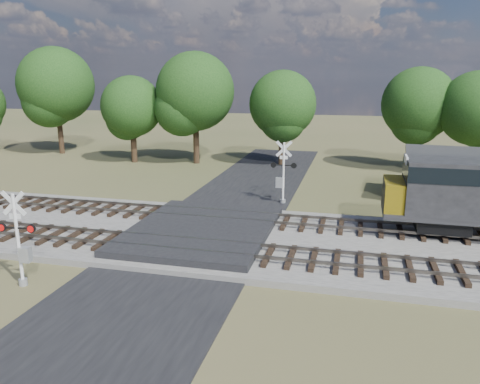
# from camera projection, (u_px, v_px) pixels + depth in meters

# --- Properties ---
(ground) EXTENTS (160.00, 160.00, 0.00)m
(ground) POSITION_uv_depth(u_px,v_px,m) (199.00, 241.00, 23.82)
(ground) COLOR #444D29
(ground) RESTS_ON ground
(ballast_bed) EXTENTS (140.00, 10.00, 0.30)m
(ballast_bed) POSITION_uv_depth(u_px,v_px,m) (404.00, 252.00, 21.91)
(ballast_bed) COLOR gray
(ballast_bed) RESTS_ON ground
(road) EXTENTS (7.00, 60.00, 0.08)m
(road) POSITION_uv_depth(u_px,v_px,m) (199.00, 240.00, 23.81)
(road) COLOR black
(road) RESTS_ON ground
(crossing_panel) EXTENTS (7.00, 9.00, 0.62)m
(crossing_panel) POSITION_uv_depth(u_px,v_px,m) (202.00, 232.00, 24.22)
(crossing_panel) COLOR #262628
(crossing_panel) RESTS_ON ground
(track_near) EXTENTS (140.00, 2.60, 0.33)m
(track_near) POSITION_uv_depth(u_px,v_px,m) (249.00, 253.00, 21.11)
(track_near) COLOR black
(track_near) RESTS_ON ballast_bed
(track_far) EXTENTS (140.00, 2.60, 0.33)m
(track_far) POSITION_uv_depth(u_px,v_px,m) (270.00, 220.00, 25.81)
(track_far) COLOR black
(track_far) RESTS_ON ballast_bed
(crossing_signal_near) EXTENTS (1.58, 0.36, 3.92)m
(crossing_signal_near) POSITION_uv_depth(u_px,v_px,m) (21.00, 247.00, 18.37)
(crossing_signal_near) COLOR silver
(crossing_signal_near) RESTS_ON ground
(crossing_signal_far) EXTENTS (1.68, 0.36, 4.17)m
(crossing_signal_far) POSITION_uv_depth(u_px,v_px,m) (282.00, 178.00, 30.28)
(crossing_signal_far) COLOR silver
(crossing_signal_far) RESTS_ON ground
(equipment_shed) EXTENTS (5.36, 5.36, 3.39)m
(equipment_shed) POSITION_uv_depth(u_px,v_px,m) (443.00, 176.00, 31.08)
(equipment_shed) COLOR #412B1C
(equipment_shed) RESTS_ON ground
(treeline) EXTENTS (78.24, 9.63, 11.12)m
(treeline) POSITION_uv_depth(u_px,v_px,m) (311.00, 100.00, 41.53)
(treeline) COLOR black
(treeline) RESTS_ON ground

